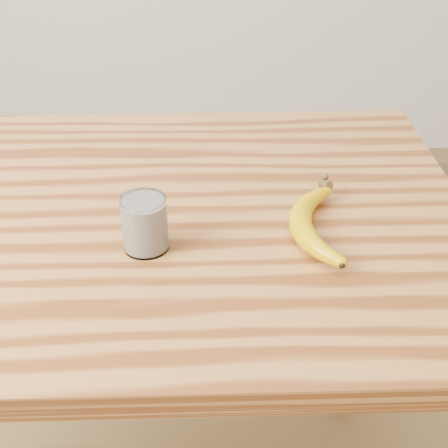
{
  "coord_description": "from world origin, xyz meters",
  "views": [
    {
      "loc": [
        0.16,
        -0.89,
        1.45
      ],
      "look_at": [
        0.19,
        -0.09,
        0.93
      ],
      "focal_mm": 50.0,
      "sensor_mm": 36.0,
      "label": 1
    }
  ],
  "objects": [
    {
      "name": "smoothie_glass",
      "position": [
        0.07,
        -0.11,
        0.94
      ],
      "size": [
        0.07,
        0.07,
        0.09
      ],
      "color": "white",
      "rests_on": "table"
    },
    {
      "name": "banana",
      "position": [
        0.31,
        -0.08,
        0.92
      ],
      "size": [
        0.13,
        0.3,
        0.04
      ],
      "primitive_type": null,
      "rotation": [
        0.0,
        0.0,
        -0.06
      ],
      "color": "#C89700",
      "rests_on": "table"
    },
    {
      "name": "table",
      "position": [
        0.0,
        0.0,
        0.77
      ],
      "size": [
        1.2,
        0.8,
        0.9
      ],
      "color": "#A1642F",
      "rests_on": "ground"
    }
  ]
}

